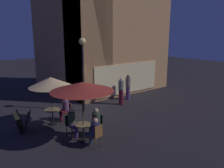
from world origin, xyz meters
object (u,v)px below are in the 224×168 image
cafe_table_1 (53,113)px  patron_standing_4 (121,91)px  street_lamp_near_corner (83,56)px  patron_seated_2 (95,130)px  patio_umbrella_1 (51,82)px  patio_umbrella_0 (82,87)px  cafe_chair_1 (71,123)px  patron_standing_5 (128,87)px  menu_sandwich_board (23,122)px  cafe_chair_3 (67,110)px  patron_seated_0 (95,121)px  patron_seated_1 (72,120)px  cafe_chair_0 (98,123)px  cafe_table_0 (83,129)px  cafe_chair_2 (97,134)px  patron_seated_3 (65,108)px

cafe_table_1 → patron_standing_4: 4.69m
street_lamp_near_corner → patron_seated_2: street_lamp_near_corner is taller
patio_umbrella_1 → patio_umbrella_0: bearing=-83.3°
patio_umbrella_0 → cafe_chair_1: 1.95m
patio_umbrella_1 → patron_standing_5: (5.75, 0.93, -1.26)m
menu_sandwich_board → cafe_chair_3: 2.27m
patron_standing_5 → patron_seated_2: bearing=39.0°
street_lamp_near_corner → cafe_chair_1: street_lamp_near_corner is taller
patio_umbrella_1 → cafe_chair_1: bearing=-85.2°
patio_umbrella_1 → cafe_chair_1: (0.13, -1.60, -1.56)m
cafe_table_1 → cafe_chair_1: 1.60m
street_lamp_near_corner → patron_seated_0: 4.17m
cafe_chair_1 → patron_seated_1: (0.03, -0.14, 0.15)m
cafe_chair_0 → cafe_table_0: bearing=0.0°
street_lamp_near_corner → patio_umbrella_1: size_ratio=1.75×
patron_seated_2 → patron_standing_5: (5.36, 4.03, 0.17)m
patio_umbrella_1 → cafe_table_0: bearing=-83.3°
patron_seated_2 → patio_umbrella_1: bearing=-2.1°
cafe_chair_1 → cafe_chair_2: cafe_chair_2 is taller
cafe_table_0 → patron_seated_3: size_ratio=0.60×
patron_standing_4 → patio_umbrella_1: bearing=96.9°
patron_seated_1 → cafe_chair_2: bearing=-0.5°
street_lamp_near_corner → patio_umbrella_0: 3.84m
cafe_table_0 → cafe_chair_3: 2.58m
cafe_table_1 → patron_seated_0: bearing=-68.7°
patron_seated_2 → patron_standing_4: size_ratio=0.70×
patron_seated_1 → patron_standing_4: (4.51, 2.11, 0.16)m
cafe_chair_1 → patron_seated_3: patron_seated_3 is taller
patio_umbrella_0 → cafe_chair_1: size_ratio=2.80×
patron_seated_1 → patron_standing_5: size_ratio=0.75×
patio_umbrella_0 → patron_standing_4: 5.40m
cafe_chair_3 → patron_seated_1: bearing=63.8°
cafe_chair_0 → patron_seated_1: bearing=-40.1°
patio_umbrella_0 → cafe_chair_2: bearing=-80.6°
cafe_table_0 → cafe_chair_1: size_ratio=0.82×
cafe_table_1 → street_lamp_near_corner: bearing=19.1°
street_lamp_near_corner → patron_standing_4: bearing=-9.4°
patio_umbrella_1 → patron_seated_2: (0.40, -3.10, -1.43)m
cafe_chair_0 → cafe_chair_2: 1.10m
menu_sandwich_board → cafe_chair_0: menu_sandwich_board is taller
patio_umbrella_1 → patron_standing_5: bearing=9.2°
patio_umbrella_0 → cafe_chair_2: (0.13, -0.81, -1.74)m
patron_seated_0 → street_lamp_near_corner: bearing=-119.3°
cafe_chair_1 → patron_standing_5: patron_standing_5 is taller
cafe_table_0 → patron_standing_4: size_ratio=0.43×
patron_seated_1 → patron_seated_3: size_ratio=1.04×
patron_seated_1 → patio_umbrella_1: bearing=175.0°
street_lamp_near_corner → cafe_chair_0: street_lamp_near_corner is taller
menu_sandwich_board → patron_seated_1: (1.59, -1.68, 0.20)m
cafe_table_1 → cafe_table_0: bearing=-83.3°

